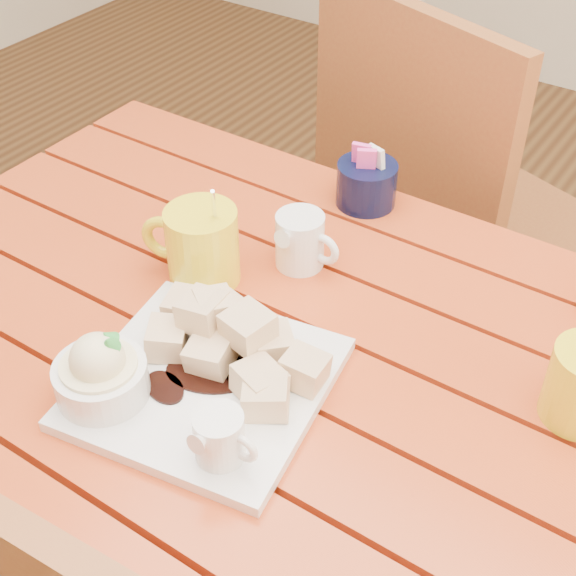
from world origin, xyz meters
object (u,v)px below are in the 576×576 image
Objects in this scene: table at (280,409)px; dessert_plate at (186,371)px; coffee_mug_left at (200,245)px; chair_far at (441,209)px.

dessert_plate reaches higher than table.
coffee_mug_left is (-0.11, 0.17, 0.02)m from dessert_plate.
dessert_plate is 0.32× the size of chair_far.
table is 0.69m from chair_far.
table is 0.19m from dessert_plate.
chair_far is at bearing 92.13° from dessert_plate.
dessert_plate is at bearing -113.97° from table.
coffee_mug_left reaches higher than dessert_plate.
table is at bearing 115.76° from chair_far.
chair_far reaches higher than dessert_plate.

